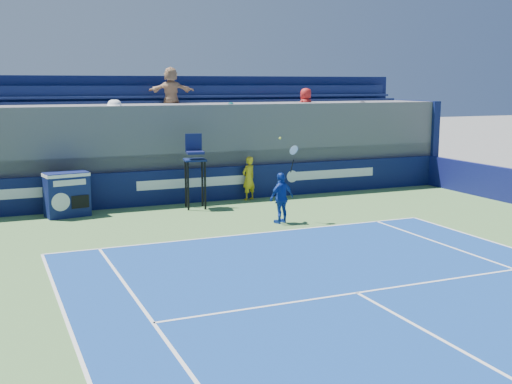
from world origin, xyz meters
name	(u,v)px	position (x,y,z in m)	size (l,w,h in m)	color
ball_person	(249,178)	(1.98, 16.79, 0.79)	(0.57, 0.37, 1.55)	gold
back_hoarding	(193,186)	(0.00, 17.10, 0.60)	(20.40, 0.21, 1.20)	#0B1342
match_clock	(67,193)	(-4.33, 16.34, 0.74)	(1.42, 0.93, 1.40)	#0F194D
umpire_chair	(195,163)	(-0.25, 16.05, 1.53)	(0.80, 0.80, 2.48)	black
tennis_player	(282,198)	(1.40, 12.84, 0.78)	(1.00, 0.63, 2.57)	#13359A
stadium_seating	(176,145)	(-0.01, 19.15, 1.85)	(21.00, 4.05, 4.71)	#535459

